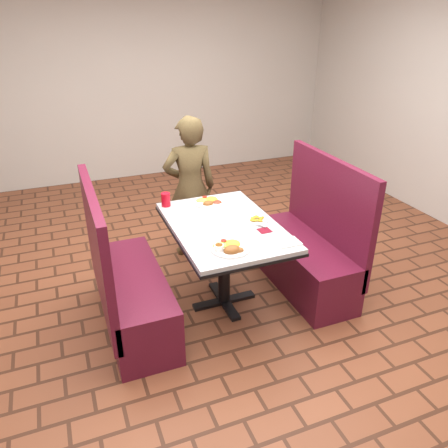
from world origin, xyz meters
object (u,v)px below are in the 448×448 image
Objects in this scene: booth_bench_right at (307,252)px; plantain_plate at (257,220)px; booth_bench_left at (128,290)px; near_dinner_plate at (230,246)px; far_dinner_plate at (209,200)px; red_tumbler at (166,200)px; dining_table at (224,235)px; diner_person at (190,188)px.

plantain_plate is at bearing -175.34° from booth_bench_right.
near_dinner_plate is at bearing -30.11° from booth_bench_left.
far_dinner_plate is at bearing 115.55° from plantain_plate.
far_dinner_plate is (0.15, 0.83, -0.01)m from near_dinner_plate.
booth_bench_left reaches higher than red_tumbler.
diner_person reaches higher than dining_table.
diner_person reaches higher than booth_bench_right.
red_tumbler is at bearing 122.74° from dining_table.
near_dinner_plate is (0.68, -0.40, 0.45)m from booth_bench_left.
diner_person is 5.13× the size of far_dinner_plate.
near_dinner_plate is 0.52m from plantain_plate.
near_dinner_plate is at bearing -156.49° from booth_bench_right.
diner_person is (0.82, 0.95, 0.38)m from booth_bench_left.
plantain_plate is at bearing 109.80° from diner_person.
dining_table is at bearing -57.26° from red_tumbler.
booth_bench_left is 10.31× the size of red_tumbler.
far_dinner_plate is (0.83, 0.43, 0.45)m from booth_bench_left.
far_dinner_plate reaches higher than dining_table.
diner_person reaches higher than near_dinner_plate.
diner_person reaches higher than far_dinner_plate.
diner_person reaches higher than plantain_plate.
red_tumbler is (-0.59, 0.56, 0.05)m from plantain_plate.
red_tumbler is (-0.33, 0.52, 0.15)m from dining_table.
far_dinner_plate is at bearing 27.48° from booth_bench_left.
booth_bench_left is at bearing 180.00° from dining_table.
plantain_plate is (0.38, 0.35, -0.02)m from near_dinner_plate.
far_dinner_plate reaches higher than plantain_plate.
booth_bench_right is at bearing -29.59° from far_dinner_plate.
booth_bench_left is at bearing 177.65° from plantain_plate.
red_tumbler is (-0.22, 0.91, 0.03)m from near_dinner_plate.
booth_bench_right is 1.28m from diner_person.
dining_table is 6.64× the size of plantain_plate.
diner_person is at bearing 91.52° from far_dinner_plate.
near_dinner_plate is (-0.11, -0.40, 0.13)m from dining_table.
plantain_plate is (-0.54, -0.04, 0.43)m from booth_bench_right.
far_dinner_plate is 1.51× the size of plantain_plate.
booth_bench_left is 6.58× the size of plantain_plate.
booth_bench_right reaches higher than plantain_plate.
far_dinner_plate is at bearing 97.66° from diner_person.
booth_bench_right is at bearing 135.37° from diner_person.
booth_bench_right is at bearing 23.51° from near_dinner_plate.
booth_bench_left reaches higher than near_dinner_plate.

